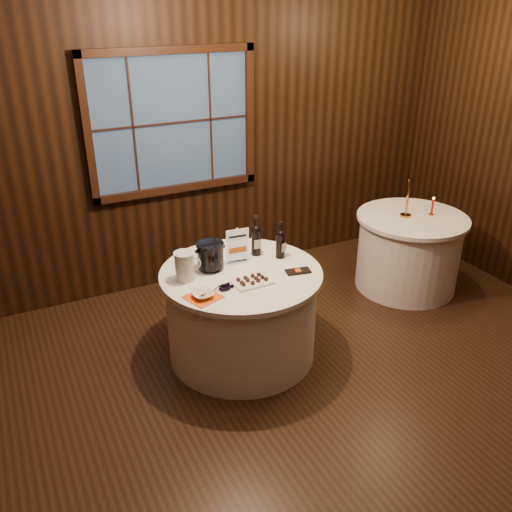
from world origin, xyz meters
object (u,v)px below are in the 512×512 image
chocolate_plate (252,281)px  grape_bunch (226,287)px  main_table (242,313)px  port_bottle_right (280,242)px  red_candle (432,208)px  port_bottle_left (256,238)px  side_table (408,252)px  ice_bucket (210,256)px  cracker_bowl (203,295)px  brass_candlestick (407,203)px  chocolate_box (298,271)px  glass_pitcher (185,266)px  sign_stand (238,251)px

chocolate_plate → grape_bunch: size_ratio=1.64×
main_table → port_bottle_right: bearing=12.2°
red_candle → port_bottle_left: bearing=-179.3°
side_table → ice_bucket: size_ratio=4.84×
main_table → cracker_bowl: 0.63m
chocolate_plate → brass_candlestick: 2.01m
brass_candlestick → red_candle: (0.25, -0.09, -0.06)m
chocolate_plate → red_candle: (2.18, 0.45, 0.06)m
chocolate_box → grape_bunch: 0.61m
glass_pitcher → ice_bucket: bearing=21.7°
glass_pitcher → main_table: bearing=-4.6°
chocolate_box → brass_candlestick: size_ratio=0.50×
sign_stand → port_bottle_left: (0.20, 0.06, 0.05)m
main_table → port_bottle_right: 0.66m
ice_bucket → grape_bunch: 0.36m
side_table → grape_bunch: grape_bunch is taller
red_candle → port_bottle_right: bearing=-174.9°
grape_bunch → red_candle: (2.40, 0.45, 0.05)m
sign_stand → port_bottle_right: port_bottle_right is taller
chocolate_plate → brass_candlestick: bearing=15.6°
port_bottle_left → ice_bucket: (-0.44, -0.08, -0.03)m
port_bottle_left → port_bottle_right: size_ratio=1.09×
glass_pitcher → brass_candlestick: brass_candlestick is taller
port_bottle_right → sign_stand: bearing=145.6°
chocolate_box → grape_bunch: bearing=-169.6°
chocolate_plate → glass_pitcher: (-0.43, 0.28, 0.10)m
ice_bucket → brass_candlestick: (2.13, 0.19, 0.02)m
main_table → brass_candlestick: size_ratio=3.33×
red_candle → cracker_bowl: bearing=-169.4°
port_bottle_left → ice_bucket: 0.45m
sign_stand → ice_bucket: size_ratio=1.35×
port_bottle_right → brass_candlestick: 1.55m
sign_stand → cracker_bowl: size_ratio=1.99×
chocolate_plate → cracker_bowl: size_ratio=1.95×
glass_pitcher → chocolate_box: bearing=-14.0°
grape_bunch → main_table: bearing=42.9°
side_table → port_bottle_right: (-1.60, -0.21, 0.52)m
main_table → red_candle: bearing=6.4°
ice_bucket → sign_stand: bearing=3.3°
ice_bucket → red_candle: ice_bucket is taller
cracker_bowl → red_candle: (2.60, 0.49, 0.05)m
port_bottle_left → ice_bucket: bearing=-160.8°
port_bottle_left → ice_bucket: port_bottle_left is taller
chocolate_plate → grape_bunch: bearing=179.4°
port_bottle_left → red_candle: (1.94, 0.02, -0.08)m
main_table → chocolate_box: (0.39, -0.21, 0.39)m
main_table → ice_bucket: 0.56m
cracker_bowl → grape_bunch: bearing=10.9°
main_table → cracker_bowl: (-0.41, -0.24, 0.41)m
ice_bucket → chocolate_box: ice_bucket is taller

